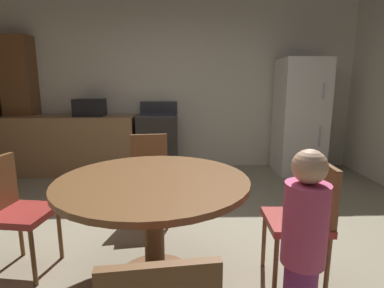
{
  "coord_description": "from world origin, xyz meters",
  "views": [
    {
      "loc": [
        0.09,
        -2.25,
        1.4
      ],
      "look_at": [
        0.16,
        0.67,
        0.8
      ],
      "focal_mm": 28.25,
      "sensor_mm": 36.0,
      "label": 1
    }
  ],
  "objects_px": {
    "chair_east": "(306,215)",
    "person_child": "(303,248)",
    "refrigerator": "(300,117)",
    "oven_range": "(158,143)",
    "dining_table": "(153,199)",
    "chair_north": "(150,171)",
    "chair_west": "(14,207)",
    "microwave": "(90,107)"
  },
  "relations": [
    {
      "from": "microwave",
      "to": "oven_range",
      "type": "bearing_deg",
      "value": 0.2
    },
    {
      "from": "refrigerator",
      "to": "dining_table",
      "type": "bearing_deg",
      "value": -127.02
    },
    {
      "from": "person_child",
      "to": "refrigerator",
      "type": "bearing_deg",
      "value": -74.14
    },
    {
      "from": "refrigerator",
      "to": "dining_table",
      "type": "relative_size",
      "value": 1.34
    },
    {
      "from": "oven_range",
      "to": "chair_east",
      "type": "relative_size",
      "value": 1.26
    },
    {
      "from": "chair_east",
      "to": "person_child",
      "type": "distance_m",
      "value": 0.61
    },
    {
      "from": "microwave",
      "to": "person_child",
      "type": "bearing_deg",
      "value": -58.13
    },
    {
      "from": "refrigerator",
      "to": "person_child",
      "type": "relative_size",
      "value": 1.61
    },
    {
      "from": "oven_range",
      "to": "dining_table",
      "type": "relative_size",
      "value": 0.84
    },
    {
      "from": "refrigerator",
      "to": "chair_east",
      "type": "relative_size",
      "value": 2.02
    },
    {
      "from": "dining_table",
      "to": "chair_west",
      "type": "xyz_separation_m",
      "value": [
        -1.04,
        0.15,
        -0.11
      ]
    },
    {
      "from": "oven_range",
      "to": "chair_north",
      "type": "height_order",
      "value": "oven_range"
    },
    {
      "from": "microwave",
      "to": "chair_north",
      "type": "height_order",
      "value": "microwave"
    },
    {
      "from": "chair_north",
      "to": "chair_east",
      "type": "relative_size",
      "value": 1.0
    },
    {
      "from": "oven_range",
      "to": "dining_table",
      "type": "height_order",
      "value": "oven_range"
    },
    {
      "from": "dining_table",
      "to": "chair_west",
      "type": "relative_size",
      "value": 1.51
    },
    {
      "from": "oven_range",
      "to": "chair_east",
      "type": "distance_m",
      "value": 3.01
    },
    {
      "from": "oven_range",
      "to": "person_child",
      "type": "distance_m",
      "value": 3.45
    },
    {
      "from": "microwave",
      "to": "dining_table",
      "type": "distance_m",
      "value": 3.0
    },
    {
      "from": "dining_table",
      "to": "chair_east",
      "type": "height_order",
      "value": "chair_east"
    },
    {
      "from": "microwave",
      "to": "dining_table",
      "type": "height_order",
      "value": "microwave"
    },
    {
      "from": "chair_north",
      "to": "person_child",
      "type": "relative_size",
      "value": 0.8
    },
    {
      "from": "dining_table",
      "to": "chair_west",
      "type": "height_order",
      "value": "chair_west"
    },
    {
      "from": "refrigerator",
      "to": "chair_west",
      "type": "relative_size",
      "value": 2.02
    },
    {
      "from": "oven_range",
      "to": "microwave",
      "type": "height_order",
      "value": "microwave"
    },
    {
      "from": "dining_table",
      "to": "chair_north",
      "type": "distance_m",
      "value": 1.06
    },
    {
      "from": "chair_east",
      "to": "oven_range",
      "type": "bearing_deg",
      "value": -63.47
    },
    {
      "from": "oven_range",
      "to": "chair_north",
      "type": "distance_m",
      "value": 1.66
    },
    {
      "from": "oven_range",
      "to": "chair_west",
      "type": "relative_size",
      "value": 1.26
    },
    {
      "from": "microwave",
      "to": "chair_north",
      "type": "relative_size",
      "value": 0.51
    },
    {
      "from": "chair_west",
      "to": "chair_north",
      "type": "bearing_deg",
      "value": 52.94
    },
    {
      "from": "microwave",
      "to": "chair_west",
      "type": "distance_m",
      "value": 2.62
    },
    {
      "from": "oven_range",
      "to": "person_child",
      "type": "xyz_separation_m",
      "value": [
        1.02,
        -3.3,
        0.11
      ]
    },
    {
      "from": "person_child",
      "to": "chair_east",
      "type": "bearing_deg",
      "value": -77.36
    },
    {
      "from": "refrigerator",
      "to": "chair_east",
      "type": "distance_m",
      "value": 2.87
    },
    {
      "from": "oven_range",
      "to": "chair_west",
      "type": "xyz_separation_m",
      "value": [
        -0.84,
        -2.56,
        0.03
      ]
    },
    {
      "from": "refrigerator",
      "to": "oven_range",
      "type": "bearing_deg",
      "value": 178.6
    },
    {
      "from": "refrigerator",
      "to": "chair_north",
      "type": "xyz_separation_m",
      "value": [
        -2.14,
        -1.61,
        -0.38
      ]
    },
    {
      "from": "chair_east",
      "to": "person_child",
      "type": "relative_size",
      "value": 0.8
    },
    {
      "from": "oven_range",
      "to": "person_child",
      "type": "relative_size",
      "value": 1.01
    },
    {
      "from": "chair_east",
      "to": "refrigerator",
      "type": "bearing_deg",
      "value": -107.49
    },
    {
      "from": "dining_table",
      "to": "chair_east",
      "type": "distance_m",
      "value": 1.06
    }
  ]
}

